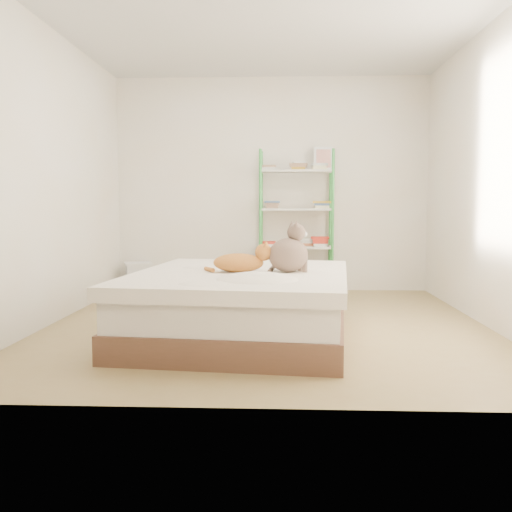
# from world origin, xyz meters

# --- Properties ---
(room) EXTENTS (3.81, 4.21, 2.61)m
(room) POSITION_xyz_m (0.00, 0.00, 1.30)
(room) COLOR #A08A5B
(room) RESTS_ON ground
(bed) EXTENTS (1.85, 2.21, 0.52)m
(bed) POSITION_xyz_m (-0.19, -0.48, 0.26)
(bed) COLOR brown
(bed) RESTS_ON ground
(orange_cat) EXTENTS (0.47, 0.26, 0.19)m
(orange_cat) POSITION_xyz_m (-0.21, -0.53, 0.62)
(orange_cat) COLOR orange
(orange_cat) RESTS_ON bed
(grey_cat) EXTENTS (0.42, 0.39, 0.39)m
(grey_cat) POSITION_xyz_m (0.18, -0.50, 0.72)
(grey_cat) COLOR #907161
(grey_cat) RESTS_ON bed
(shelf_unit) EXTENTS (0.88, 0.36, 1.74)m
(shelf_unit) POSITION_xyz_m (0.31, 1.88, 0.86)
(shelf_unit) COLOR green
(shelf_unit) RESTS_ON ground
(cardboard_box) EXTENTS (0.53, 0.52, 0.39)m
(cardboard_box) POSITION_xyz_m (0.37, 1.34, 0.17)
(cardboard_box) COLOR olive
(cardboard_box) RESTS_ON ground
(white_bin) EXTENTS (0.39, 0.37, 0.36)m
(white_bin) POSITION_xyz_m (-1.61, 1.85, 0.18)
(white_bin) COLOR white
(white_bin) RESTS_ON ground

